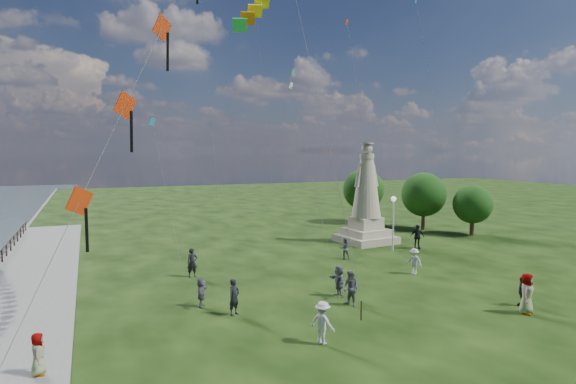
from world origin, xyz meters
name	(u,v)px	position (x,y,z in m)	size (l,w,h in m)	color
statue	(366,205)	(10.64, 18.90, 3.15)	(4.54, 4.54, 8.33)	tan
lamppost	(393,212)	(10.52, 14.87, 3.06)	(0.39, 0.39, 4.24)	silver
tree_row	(407,194)	(18.48, 23.96, 3.35)	(8.97, 14.37, 5.71)	#382314
person_0	(234,297)	(-4.60, 5.93, 0.86)	(0.62, 0.41, 1.71)	black
person_1	(351,288)	(1.09, 4.94, 0.89)	(0.87, 0.54, 1.79)	#595960
person_2	(323,323)	(-2.30, 1.33, 0.86)	(1.11, 0.57, 1.71)	silver
person_3	(522,291)	(8.94, 1.72, 0.73)	(0.86, 0.44, 1.46)	black
person_4	(527,294)	(8.16, 0.76, 0.97)	(0.95, 0.58, 1.94)	#595960
person_5	(201,292)	(-5.75, 7.71, 0.73)	(1.34, 0.58, 1.45)	#595960
person_6	(192,263)	(-5.03, 13.46, 0.89)	(0.65, 0.42, 1.77)	black
person_7	(345,248)	(5.91, 14.11, 0.77)	(0.75, 0.46, 1.54)	#595960
person_8	(414,261)	(7.86, 8.81, 0.81)	(1.05, 0.54, 1.62)	silver
person_9	(417,237)	(12.96, 15.12, 0.96)	(1.12, 0.58, 1.92)	black
person_10	(38,357)	(-12.49, 2.45, 0.73)	(0.71, 0.44, 1.46)	#595960
person_11	(339,281)	(1.30, 6.57, 0.83)	(1.55, 0.67, 1.67)	#595960
red_kite_train	(159,39)	(-7.94, 4.58, 12.09)	(9.37, 9.35, 19.58)	black
small_kites	(289,56)	(5.50, 23.36, 15.77)	(23.94, 15.43, 31.03)	teal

